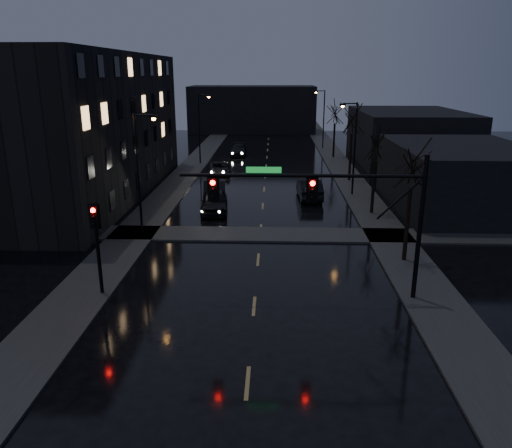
# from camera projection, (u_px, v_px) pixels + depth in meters

# --- Properties ---
(ground) EXTENTS (160.00, 160.00, 0.00)m
(ground) POSITION_uv_depth(u_px,v_px,m) (244.00, 421.00, 15.63)
(ground) COLOR black
(ground) RESTS_ON ground
(sidewalk_left) EXTENTS (3.00, 140.00, 0.12)m
(sidewalk_left) POSITION_uv_depth(u_px,v_px,m) (179.00, 181.00, 49.33)
(sidewalk_left) COLOR #2D2D2B
(sidewalk_left) RESTS_ON ground
(sidewalk_right) EXTENTS (3.00, 140.00, 0.12)m
(sidewalk_right) POSITION_uv_depth(u_px,v_px,m) (352.00, 183.00, 48.76)
(sidewalk_right) COLOR #2D2D2B
(sidewalk_right) RESTS_ON ground
(sidewalk_cross) EXTENTS (40.00, 3.00, 0.12)m
(sidewalk_cross) POSITION_uv_depth(u_px,v_px,m) (260.00, 234.00, 33.28)
(sidewalk_cross) COLOR #2D2D2B
(sidewalk_cross) RESTS_ON ground
(apartment_block) EXTENTS (12.00, 30.00, 12.00)m
(apartment_block) POSITION_uv_depth(u_px,v_px,m) (73.00, 125.00, 43.08)
(apartment_block) COLOR black
(apartment_block) RESTS_ON ground
(commercial_right_near) EXTENTS (10.00, 14.00, 5.00)m
(commercial_right_near) POSITION_uv_depth(u_px,v_px,m) (460.00, 177.00, 39.21)
(commercial_right_near) COLOR black
(commercial_right_near) RESTS_ON ground
(commercial_right_far) EXTENTS (12.00, 18.00, 6.00)m
(commercial_right_far) POSITION_uv_depth(u_px,v_px,m) (408.00, 136.00, 60.03)
(commercial_right_far) COLOR black
(commercial_right_far) RESTS_ON ground
(far_block) EXTENTS (22.00, 10.00, 8.00)m
(far_block) POSITION_uv_depth(u_px,v_px,m) (253.00, 109.00, 89.07)
(far_block) COLOR black
(far_block) RESTS_ON ground
(signal_mast) EXTENTS (11.11, 0.41, 7.00)m
(signal_mast) POSITION_uv_depth(u_px,v_px,m) (339.00, 200.00, 22.66)
(signal_mast) COLOR black
(signal_mast) RESTS_ON ground
(signal_pole_left) EXTENTS (0.35, 0.41, 4.53)m
(signal_pole_left) POSITION_uv_depth(u_px,v_px,m) (97.00, 236.00, 23.59)
(signal_pole_left) COLOR black
(signal_pole_left) RESTS_ON ground
(tree_near) EXTENTS (3.52, 3.52, 8.08)m
(tree_near) POSITION_uv_depth(u_px,v_px,m) (414.00, 154.00, 26.89)
(tree_near) COLOR black
(tree_near) RESTS_ON ground
(tree_mid_a) EXTENTS (3.30, 3.30, 7.58)m
(tree_mid_a) POSITION_uv_depth(u_px,v_px,m) (377.00, 138.00, 36.56)
(tree_mid_a) COLOR black
(tree_mid_a) RESTS_ON ground
(tree_mid_b) EXTENTS (3.74, 3.74, 8.59)m
(tree_mid_b) POSITION_uv_depth(u_px,v_px,m) (353.00, 113.00, 47.80)
(tree_mid_b) COLOR black
(tree_mid_b) RESTS_ON ground
(tree_far) EXTENTS (3.43, 3.43, 7.88)m
(tree_far) POSITION_uv_depth(u_px,v_px,m) (335.00, 109.00, 61.33)
(tree_far) COLOR black
(tree_far) RESTS_ON ground
(streetlight_l_near) EXTENTS (1.53, 0.28, 8.00)m
(streetlight_l_near) POSITION_uv_depth(u_px,v_px,m) (141.00, 165.00, 31.68)
(streetlight_l_near) COLOR black
(streetlight_l_near) RESTS_ON ground
(streetlight_l_far) EXTENTS (1.53, 0.28, 8.00)m
(streetlight_l_far) POSITION_uv_depth(u_px,v_px,m) (201.00, 123.00, 57.47)
(streetlight_l_far) COLOR black
(streetlight_l_far) RESTS_ON ground
(streetlight_r_mid) EXTENTS (1.53, 0.28, 8.00)m
(streetlight_r_mid) POSITION_uv_depth(u_px,v_px,m) (352.00, 141.00, 42.63)
(streetlight_r_mid) COLOR black
(streetlight_r_mid) RESTS_ON ground
(streetlight_r_far) EXTENTS (1.53, 0.28, 8.00)m
(streetlight_r_far) POSITION_uv_depth(u_px,v_px,m) (322.00, 114.00, 69.38)
(streetlight_r_far) COLOR black
(streetlight_r_far) RESTS_ON ground
(oncoming_car_a) EXTENTS (2.41, 5.14, 1.70)m
(oncoming_car_a) POSITION_uv_depth(u_px,v_px,m) (214.00, 201.00, 38.56)
(oncoming_car_a) COLOR black
(oncoming_car_a) RESTS_ON ground
(oncoming_car_b) EXTENTS (2.37, 5.32, 1.70)m
(oncoming_car_b) POSITION_uv_depth(u_px,v_px,m) (215.00, 192.00, 41.71)
(oncoming_car_b) COLOR black
(oncoming_car_b) RESTS_ON ground
(oncoming_car_c) EXTENTS (2.55, 4.75, 1.27)m
(oncoming_car_c) POSITION_uv_depth(u_px,v_px,m) (220.00, 168.00, 52.89)
(oncoming_car_c) COLOR black
(oncoming_car_c) RESTS_ON ground
(oncoming_car_d) EXTENTS (2.10, 5.00, 1.44)m
(oncoming_car_d) POSITION_uv_depth(u_px,v_px,m) (238.00, 150.00, 64.56)
(oncoming_car_d) COLOR black
(oncoming_car_d) RESTS_ON ground
(lead_car) EXTENTS (2.08, 5.30, 1.72)m
(lead_car) POSITION_uv_depth(u_px,v_px,m) (309.00, 189.00, 42.66)
(lead_car) COLOR black
(lead_car) RESTS_ON ground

